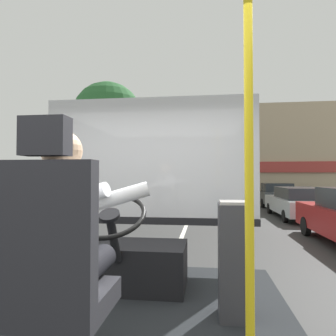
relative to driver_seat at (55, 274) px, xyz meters
name	(u,v)px	position (x,y,z in m)	size (l,w,h in m)	color
ground	(187,224)	(0.08, 9.22, -1.21)	(18.00, 44.00, 0.06)	#353535
driver_seat	(55,274)	(0.00, 0.00, 0.00)	(0.48, 0.48, 1.30)	black
bus_driver	(66,229)	(0.00, 0.11, 0.20)	(0.82, 0.58, 0.82)	black
steering_console	(126,263)	(0.00, 1.31, -0.32)	(1.10, 1.04, 0.88)	black
handrail_pole	(249,191)	(0.94, 0.08, 0.40)	(0.04, 0.04, 1.91)	yellow
fare_box	(234,259)	(0.94, 0.85, -0.13)	(0.22, 0.26, 0.84)	#333338
windshield_panel	(149,174)	(0.08, 2.04, 0.50)	(2.50, 0.08, 1.48)	silver
street_tree	(108,117)	(-3.45, 11.07, 3.01)	(2.97, 2.97, 5.70)	#4C3828
shop_building	(297,157)	(6.50, 18.57, 1.71)	(12.71, 5.33, 5.79)	tan
parked_car_silver	(298,202)	(4.35, 11.05, -0.56)	(1.78, 4.23, 1.22)	silver
parked_car_charcoal	(274,194)	(4.53, 16.08, -0.52)	(1.80, 4.21, 1.28)	#474C51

